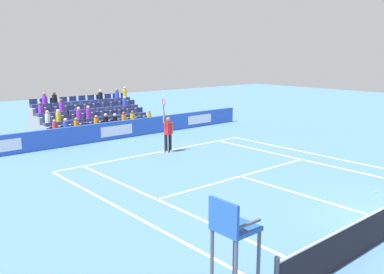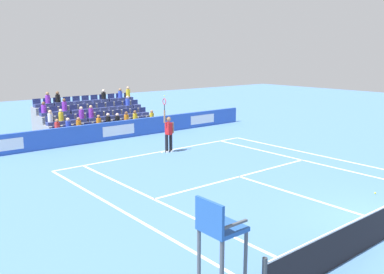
% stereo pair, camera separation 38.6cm
% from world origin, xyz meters
% --- Properties ---
extents(line_baseline, '(10.97, 0.10, 0.01)m').
position_xyz_m(line_baseline, '(0.00, -11.89, 0.00)').
color(line_baseline, white).
rests_on(line_baseline, ground).
extents(line_service, '(8.23, 0.10, 0.01)m').
position_xyz_m(line_service, '(0.00, -6.40, 0.00)').
color(line_service, white).
rests_on(line_service, ground).
extents(line_centre_service, '(0.10, 6.40, 0.01)m').
position_xyz_m(line_centre_service, '(0.00, -3.20, 0.00)').
color(line_centre_service, white).
rests_on(line_centre_service, ground).
extents(line_singles_sideline_left, '(0.10, 11.89, 0.01)m').
position_xyz_m(line_singles_sideline_left, '(4.12, -5.95, 0.00)').
color(line_singles_sideline_left, white).
rests_on(line_singles_sideline_left, ground).
extents(line_singles_sideline_right, '(0.10, 11.89, 0.01)m').
position_xyz_m(line_singles_sideline_right, '(-4.12, -5.95, 0.00)').
color(line_singles_sideline_right, white).
rests_on(line_singles_sideline_right, ground).
extents(line_doubles_sideline_left, '(0.10, 11.89, 0.01)m').
position_xyz_m(line_doubles_sideline_left, '(5.49, -5.95, 0.00)').
color(line_doubles_sideline_left, white).
rests_on(line_doubles_sideline_left, ground).
extents(line_doubles_sideline_right, '(0.10, 11.89, 0.01)m').
position_xyz_m(line_doubles_sideline_right, '(-5.49, -5.95, 0.00)').
color(line_doubles_sideline_right, white).
rests_on(line_doubles_sideline_right, ground).
extents(line_centre_mark, '(0.10, 0.20, 0.01)m').
position_xyz_m(line_centre_mark, '(0.00, -11.79, 0.00)').
color(line_centre_mark, white).
rests_on(line_centre_mark, ground).
extents(sponsor_barrier, '(19.02, 0.22, 1.02)m').
position_xyz_m(sponsor_barrier, '(-0.00, -16.10, 0.51)').
color(sponsor_barrier, blue).
rests_on(sponsor_barrier, ground).
extents(tennis_player, '(0.52, 0.38, 2.85)m').
position_xyz_m(tennis_player, '(-0.29, -11.56, 0.99)').
color(tennis_player, black).
rests_on(tennis_player, ground).
extents(umpire_chair, '(0.70, 0.70, 2.34)m').
position_xyz_m(umpire_chair, '(6.76, -0.38, 1.52)').
color(umpire_chair, '#474C54').
rests_on(umpire_chair, ground).
extents(stadium_stand, '(6.82, 3.80, 2.61)m').
position_xyz_m(stadium_stand, '(0.01, -19.02, 0.69)').
color(stadium_stand, gray).
rests_on(stadium_stand, ground).
extents(loose_tennis_ball, '(0.07, 0.07, 0.07)m').
position_xyz_m(loose_tennis_ball, '(-2.17, -1.93, 0.03)').
color(loose_tennis_ball, '#D1E533').
rests_on(loose_tennis_ball, ground).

